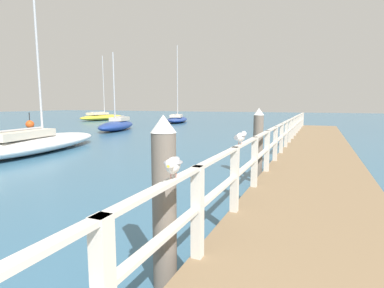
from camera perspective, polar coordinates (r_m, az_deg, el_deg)
The scene contains 11 objects.
pier_deck at distance 12.76m, azimuth 22.64°, elevation -1.72°, with size 2.55×27.20×0.40m, color #846B4C.
pier_railing at distance 12.71m, azimuth 17.45°, elevation 2.38°, with size 0.12×25.72×1.06m.
dock_piling_near at distance 3.52m, azimuth -5.27°, elevation -10.99°, with size 0.29×0.29×2.03m.
dock_piling_far at distance 8.81m, azimuth 12.41°, elevation 0.14°, with size 0.29×0.29×2.03m.
seagull_foreground at distance 2.74m, azimuth -3.61°, elevation -3.88°, with size 0.24×0.47×0.21m.
seagull_background at distance 5.12m, azimuth 9.20°, elevation 1.40°, with size 0.20×0.48×0.21m.
boat_0 at distance 15.01m, azimuth -27.53°, elevation 0.25°, with size 3.61×8.28×10.23m.
boat_1 at distance 35.29m, azimuth -2.82°, elevation 4.78°, with size 4.39×7.42×8.83m.
boat_2 at distance 25.11m, azimuth -14.07°, elevation 3.51°, with size 3.32×6.12×6.11m.
boat_5 at distance 41.61m, azimuth -16.66°, elevation 4.95°, with size 2.75×7.75×8.38m.
channel_buoy at distance 30.05m, azimuth -28.40°, elevation 3.31°, with size 0.70×0.70×1.40m.
Camera 1 is at (0.02, 0.99, 2.14)m, focal length 28.10 mm.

